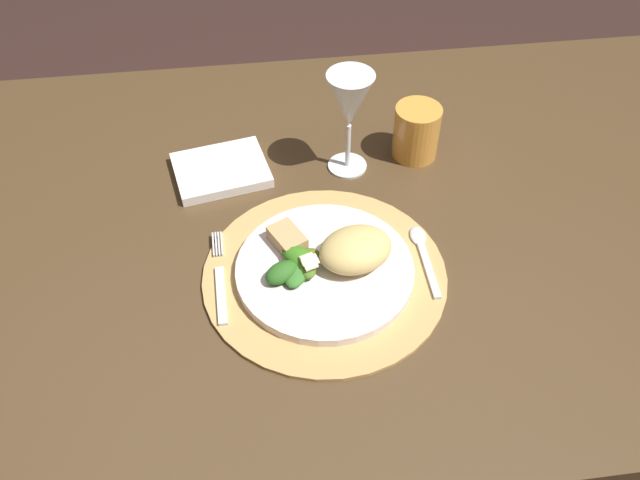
# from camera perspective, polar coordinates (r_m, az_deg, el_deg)

# --- Properties ---
(ground_plane) EXTENTS (6.00, 6.00, 0.00)m
(ground_plane) POSITION_cam_1_polar(r_m,az_deg,el_deg) (1.59, 2.20, -16.33)
(ground_plane) COLOR #301E1A
(dining_table) EXTENTS (1.35, 0.88, 0.71)m
(dining_table) POSITION_cam_1_polar(r_m,az_deg,el_deg) (1.09, 3.07, -2.06)
(dining_table) COLOR #49351F
(dining_table) RESTS_ON ground
(placemat) EXTENTS (0.34, 0.34, 0.01)m
(placemat) POSITION_cam_1_polar(r_m,az_deg,el_deg) (0.92, 0.40, -2.97)
(placemat) COLOR tan
(placemat) RESTS_ON dining_table
(dinner_plate) EXTENTS (0.25, 0.25, 0.01)m
(dinner_plate) POSITION_cam_1_polar(r_m,az_deg,el_deg) (0.91, 0.41, -2.57)
(dinner_plate) COLOR silver
(dinner_plate) RESTS_ON placemat
(pasta_serving) EXTENTS (0.12, 0.11, 0.05)m
(pasta_serving) POSITION_cam_1_polar(r_m,az_deg,el_deg) (0.90, 3.06, -0.82)
(pasta_serving) COLOR #DABA6C
(pasta_serving) RESTS_ON dinner_plate
(salad_greens) EXTENTS (0.09, 0.09, 0.03)m
(salad_greens) POSITION_cam_1_polar(r_m,az_deg,el_deg) (0.90, -2.04, -2.16)
(salad_greens) COLOR #4F5C18
(salad_greens) RESTS_ON dinner_plate
(bread_piece) EXTENTS (0.06, 0.07, 0.02)m
(bread_piece) POSITION_cam_1_polar(r_m,az_deg,el_deg) (0.93, -2.83, 0.13)
(bread_piece) COLOR tan
(bread_piece) RESTS_ON dinner_plate
(fork) EXTENTS (0.02, 0.17, 0.00)m
(fork) POSITION_cam_1_polar(r_m,az_deg,el_deg) (0.92, -8.55, -3.47)
(fork) COLOR silver
(fork) RESTS_ON placemat
(spoon) EXTENTS (0.02, 0.13, 0.01)m
(spoon) POSITION_cam_1_polar(r_m,az_deg,el_deg) (0.96, 8.76, -0.82)
(spoon) COLOR silver
(spoon) RESTS_ON placemat
(napkin) EXTENTS (0.16, 0.14, 0.02)m
(napkin) POSITION_cam_1_polar(r_m,az_deg,el_deg) (1.08, -8.47, 5.94)
(napkin) COLOR white
(napkin) RESTS_ON dining_table
(wine_glass) EXTENTS (0.07, 0.07, 0.17)m
(wine_glass) POSITION_cam_1_polar(r_m,az_deg,el_deg) (1.01, 2.70, 11.57)
(wine_glass) COLOR silver
(wine_glass) RESTS_ON dining_table
(amber_tumbler) EXTENTS (0.07, 0.07, 0.09)m
(amber_tumbler) POSITION_cam_1_polar(r_m,az_deg,el_deg) (1.10, 8.24, 9.14)
(amber_tumbler) COLOR gold
(amber_tumbler) RESTS_ON dining_table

